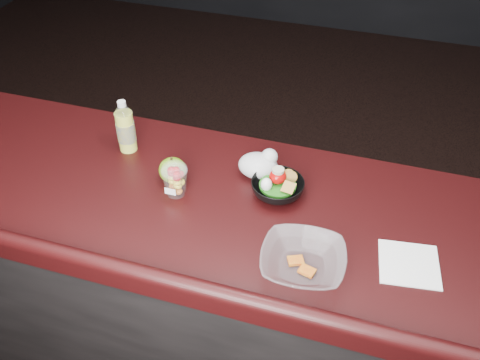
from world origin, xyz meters
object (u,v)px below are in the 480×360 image
(fruit_cup, at_px, (175,179))
(takeout_bowl, at_px, (303,261))
(green_apple, at_px, (173,170))
(lemonade_bottle, at_px, (126,130))
(snack_bowl, at_px, (277,187))

(fruit_cup, bearing_deg, takeout_bowl, -22.48)
(green_apple, bearing_deg, fruit_cup, -59.53)
(lemonade_bottle, distance_m, takeout_bowl, 0.78)
(green_apple, distance_m, takeout_bowl, 0.54)
(fruit_cup, xyz_separation_m, green_apple, (-0.03, 0.06, -0.02))
(lemonade_bottle, distance_m, snack_bowl, 0.56)
(snack_bowl, bearing_deg, green_apple, -174.56)
(lemonade_bottle, relative_size, green_apple, 2.09)
(green_apple, height_order, snack_bowl, same)
(fruit_cup, distance_m, snack_bowl, 0.32)
(lemonade_bottle, bearing_deg, snack_bowl, -8.00)
(fruit_cup, bearing_deg, green_apple, 120.47)
(green_apple, height_order, takeout_bowl, green_apple)
(green_apple, xyz_separation_m, snack_bowl, (0.34, 0.03, -0.01))
(lemonade_bottle, distance_m, green_apple, 0.24)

